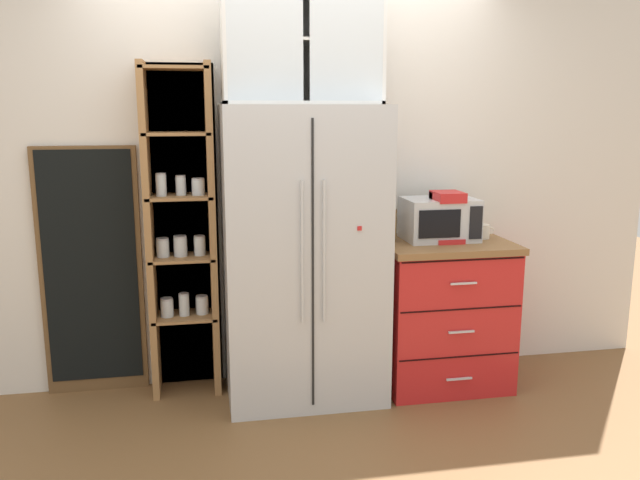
{
  "coord_description": "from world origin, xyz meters",
  "views": [
    {
      "loc": [
        -0.6,
        -3.67,
        1.74
      ],
      "look_at": [
        0.1,
        0.04,
        0.96
      ],
      "focal_mm": 36.43,
      "sensor_mm": 36.0,
      "label": 1
    }
  ],
  "objects_px": {
    "bottle_clear": "(447,223)",
    "chalkboard_menu": "(91,271)",
    "bottle_amber": "(391,222)",
    "coffee_maker": "(445,216)",
    "mug_navy": "(448,236)",
    "refrigerator": "(303,255)",
    "microwave": "(439,219)",
    "mug_cream": "(483,232)"
  },
  "relations": [
    {
      "from": "bottle_clear",
      "to": "chalkboard_menu",
      "type": "height_order",
      "value": "chalkboard_menu"
    },
    {
      "from": "coffee_maker",
      "to": "chalkboard_menu",
      "type": "xyz_separation_m",
      "value": [
        -2.14,
        0.27,
        -0.32
      ]
    },
    {
      "from": "refrigerator",
      "to": "coffee_maker",
      "type": "xyz_separation_m",
      "value": [
        0.89,
        0.02,
        0.2
      ]
    },
    {
      "from": "refrigerator",
      "to": "chalkboard_menu",
      "type": "xyz_separation_m",
      "value": [
        -1.25,
        0.29,
        -0.11
      ]
    },
    {
      "from": "coffee_maker",
      "to": "mug_navy",
      "type": "distance_m",
      "value": 0.13
    },
    {
      "from": "bottle_clear",
      "to": "chalkboard_menu",
      "type": "distance_m",
      "value": 2.18
    },
    {
      "from": "mug_navy",
      "to": "bottle_clear",
      "type": "height_order",
      "value": "bottle_clear"
    },
    {
      "from": "bottle_amber",
      "to": "chalkboard_menu",
      "type": "distance_m",
      "value": 1.84
    },
    {
      "from": "mug_navy",
      "to": "bottle_clear",
      "type": "distance_m",
      "value": 0.08
    },
    {
      "from": "microwave",
      "to": "mug_cream",
      "type": "bearing_deg",
      "value": -3.28
    },
    {
      "from": "refrigerator",
      "to": "chalkboard_menu",
      "type": "relative_size",
      "value": 1.16
    },
    {
      "from": "microwave",
      "to": "coffee_maker",
      "type": "relative_size",
      "value": 1.42
    },
    {
      "from": "mug_navy",
      "to": "bottle_amber",
      "type": "xyz_separation_m",
      "value": [
        -0.34,
        0.09,
        0.08
      ]
    },
    {
      "from": "bottle_clear",
      "to": "mug_cream",
      "type": "bearing_deg",
      "value": 12.91
    },
    {
      "from": "coffee_maker",
      "to": "mug_cream",
      "type": "distance_m",
      "value": 0.29
    },
    {
      "from": "refrigerator",
      "to": "chalkboard_menu",
      "type": "height_order",
      "value": "refrigerator"
    },
    {
      "from": "refrigerator",
      "to": "mug_cream",
      "type": "bearing_deg",
      "value": 2.2
    },
    {
      "from": "microwave",
      "to": "bottle_clear",
      "type": "xyz_separation_m",
      "value": [
        0.02,
        -0.08,
        -0.01
      ]
    },
    {
      "from": "mug_navy",
      "to": "microwave",
      "type": "bearing_deg",
      "value": 103.79
    },
    {
      "from": "mug_navy",
      "to": "mug_cream",
      "type": "bearing_deg",
      "value": 17.01
    },
    {
      "from": "microwave",
      "to": "coffee_maker",
      "type": "height_order",
      "value": "coffee_maker"
    },
    {
      "from": "microwave",
      "to": "coffee_maker",
      "type": "distance_m",
      "value": 0.05
    },
    {
      "from": "coffee_maker",
      "to": "bottle_amber",
      "type": "bearing_deg",
      "value": 174.11
    },
    {
      "from": "bottle_amber",
      "to": "coffee_maker",
      "type": "bearing_deg",
      "value": -5.89
    },
    {
      "from": "coffee_maker",
      "to": "mug_navy",
      "type": "height_order",
      "value": "coffee_maker"
    },
    {
      "from": "refrigerator",
      "to": "mug_cream",
      "type": "distance_m",
      "value": 1.16
    },
    {
      "from": "refrigerator",
      "to": "bottle_clear",
      "type": "height_order",
      "value": "refrigerator"
    },
    {
      "from": "mug_cream",
      "to": "mug_navy",
      "type": "xyz_separation_m",
      "value": [
        -0.26,
        -0.08,
        -0.0
      ]
    },
    {
      "from": "mug_cream",
      "to": "bottle_amber",
      "type": "bearing_deg",
      "value": 179.11
    },
    {
      "from": "coffee_maker",
      "to": "bottle_clear",
      "type": "relative_size",
      "value": 1.13
    },
    {
      "from": "bottle_clear",
      "to": "chalkboard_menu",
      "type": "bearing_deg",
      "value": 171.86
    },
    {
      "from": "microwave",
      "to": "mug_cream",
      "type": "xyz_separation_m",
      "value": [
        0.29,
        -0.02,
        -0.09
      ]
    },
    {
      "from": "coffee_maker",
      "to": "mug_cream",
      "type": "bearing_deg",
      "value": 5.5
    },
    {
      "from": "mug_navy",
      "to": "bottle_clear",
      "type": "bearing_deg",
      "value": 95.38
    },
    {
      "from": "bottle_amber",
      "to": "mug_cream",
      "type": "bearing_deg",
      "value": -0.89
    },
    {
      "from": "refrigerator",
      "to": "mug_navy",
      "type": "xyz_separation_m",
      "value": [
        0.89,
        -0.04,
        0.09
      ]
    },
    {
      "from": "refrigerator",
      "to": "microwave",
      "type": "bearing_deg",
      "value": 4.01
    },
    {
      "from": "mug_navy",
      "to": "chalkboard_menu",
      "type": "distance_m",
      "value": 2.18
    },
    {
      "from": "refrigerator",
      "to": "bottle_clear",
      "type": "distance_m",
      "value": 0.91
    },
    {
      "from": "mug_navy",
      "to": "coffee_maker",
      "type": "bearing_deg",
      "value": 91.93
    },
    {
      "from": "microwave",
      "to": "chalkboard_menu",
      "type": "distance_m",
      "value": 2.15
    },
    {
      "from": "refrigerator",
      "to": "bottle_amber",
      "type": "distance_m",
      "value": 0.58
    }
  ]
}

